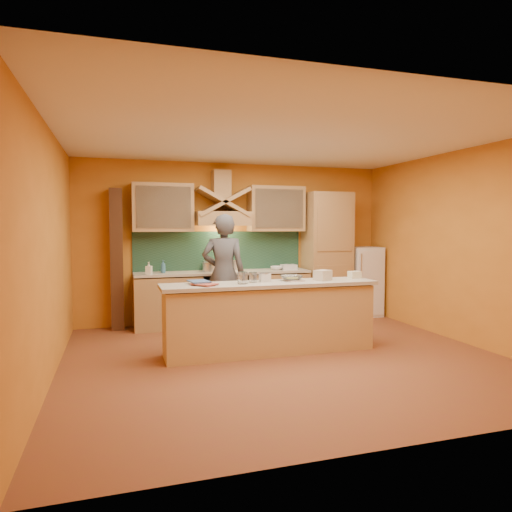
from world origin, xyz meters
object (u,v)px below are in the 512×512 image
object	(u,v)px
fridge	(363,281)
mixing_bowl	(291,278)
person	(224,274)
kitchen_scale	(265,278)
stove	(223,298)

from	to	relation	value
fridge	mixing_bowl	world-z (taller)	fridge
fridge	person	world-z (taller)	person
fridge	mixing_bowl	bearing A→B (deg)	-140.02
kitchen_scale	mixing_bowl	distance (m)	0.38
person	kitchen_scale	distance (m)	1.22
stove	mixing_bowl	distance (m)	1.97
stove	kitchen_scale	bearing A→B (deg)	-85.24
person	mixing_bowl	distance (m)	1.36
fridge	person	xyz separation A→B (m)	(-2.84, -0.64, 0.29)
kitchen_scale	mixing_bowl	world-z (taller)	kitchen_scale
mixing_bowl	fridge	bearing A→B (deg)	39.98
person	kitchen_scale	world-z (taller)	person
stove	person	size ratio (longest dim) A/B	0.48
stove	mixing_bowl	size ratio (longest dim) A/B	3.01
fridge	mixing_bowl	xyz separation A→B (m)	(-2.16, -1.81, 0.33)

